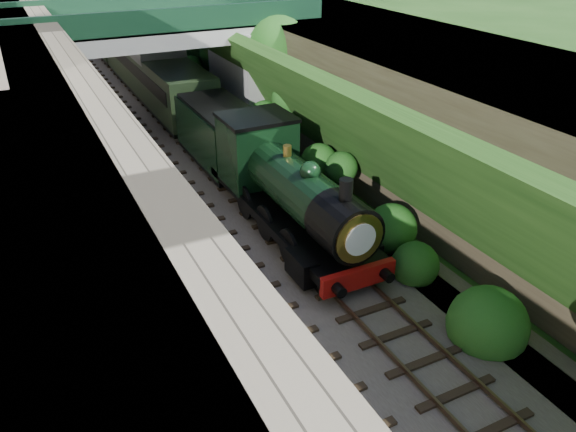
{
  "coord_description": "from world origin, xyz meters",
  "views": [
    {
      "loc": [
        -7.46,
        -6.85,
        11.18
      ],
      "look_at": [
        0.0,
        8.06,
        2.22
      ],
      "focal_mm": 35.0,
      "sensor_mm": 36.0,
      "label": 1
    }
  ],
  "objects_px": {
    "tree": "(279,52)",
    "locomotive": "(289,191)",
    "tender": "(221,138)",
    "road_bridge": "(174,61)"
  },
  "relations": [
    {
      "from": "tree",
      "to": "locomotive",
      "type": "bearing_deg",
      "value": -113.83
    },
    {
      "from": "locomotive",
      "to": "tender",
      "type": "height_order",
      "value": "locomotive"
    },
    {
      "from": "tree",
      "to": "tender",
      "type": "height_order",
      "value": "tree"
    },
    {
      "from": "road_bridge",
      "to": "tree",
      "type": "bearing_deg",
      "value": -30.81
    },
    {
      "from": "road_bridge",
      "to": "locomotive",
      "type": "relative_size",
      "value": 1.56
    },
    {
      "from": "road_bridge",
      "to": "tender",
      "type": "distance_m",
      "value": 6.74
    },
    {
      "from": "road_bridge",
      "to": "locomotive",
      "type": "xyz_separation_m",
      "value": [
        0.26,
        -13.63,
        -2.18
      ]
    },
    {
      "from": "tree",
      "to": "tender",
      "type": "bearing_deg",
      "value": -144.93
    },
    {
      "from": "road_bridge",
      "to": "tender",
      "type": "xyz_separation_m",
      "value": [
        0.26,
        -6.27,
        -2.46
      ]
    },
    {
      "from": "tree",
      "to": "locomotive",
      "type": "xyz_separation_m",
      "value": [
        -4.71,
        -10.67,
        -2.75
      ]
    }
  ]
}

